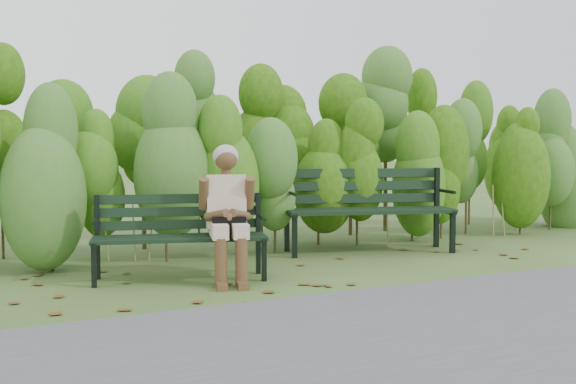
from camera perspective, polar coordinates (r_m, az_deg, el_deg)
name	(u,v)px	position (r m, az deg, el deg)	size (l,w,h in m)	color
ground	(304,273)	(6.47, 1.40, -6.84)	(80.00, 80.00, 0.00)	#3F4E23
footpath	(460,328)	(4.69, 14.37, -11.06)	(60.00, 2.50, 0.01)	#474749
hedge_band	(231,142)	(8.04, -4.84, 4.27)	(11.04, 1.67, 2.42)	#47381E
leaf_litter	(291,276)	(6.30, 0.27, -7.09)	(6.02, 2.21, 0.01)	brown
bench_left	(180,229)	(6.19, -9.15, -3.13)	(1.61, 0.90, 0.77)	black
bench_right	(367,202)	(7.77, 6.68, -0.88)	(2.00, 1.11, 0.95)	black
seated_woman	(227,206)	(6.04, -5.16, -1.15)	(0.54, 0.79, 1.22)	beige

